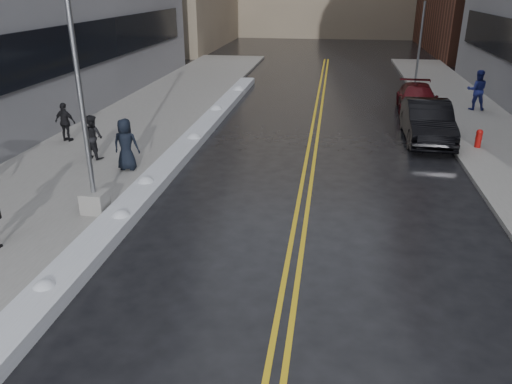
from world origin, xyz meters
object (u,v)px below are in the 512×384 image
at_px(pedestrian_b, 93,137).
at_px(car_maroon, 417,99).
at_px(car_black, 427,121).
at_px(pedestrian_east, 477,90).
at_px(traffic_signal, 421,30).
at_px(pedestrian_c, 126,144).
at_px(fire_hydrant, 479,137).
at_px(lamppost, 85,131).
at_px(pedestrian_d, 65,122).

height_order(pedestrian_b, car_maroon, pedestrian_b).
bearing_deg(car_black, pedestrian_east, 60.60).
xyz_separation_m(traffic_signal, pedestrian_b, (-13.92, -17.55, -2.44)).
xyz_separation_m(pedestrian_east, car_maroon, (-2.94, -0.37, -0.47)).
bearing_deg(pedestrian_c, pedestrian_east, -143.41).
relative_size(fire_hydrant, pedestrian_east, 0.36).
bearing_deg(car_black, pedestrian_b, -158.58).
relative_size(pedestrian_c, car_black, 0.36).
relative_size(traffic_signal, pedestrian_b, 3.68).
bearing_deg(lamppost, pedestrian_b, 115.49).
distance_m(fire_hydrant, pedestrian_b, 14.86).
xyz_separation_m(lamppost, pedestrian_east, (13.74, 14.67, -1.38)).
height_order(pedestrian_b, pedestrian_east, pedestrian_east).
bearing_deg(car_maroon, traffic_signal, 85.98).
bearing_deg(pedestrian_b, traffic_signal, -104.53).
bearing_deg(pedestrian_b, pedestrian_east, -123.30).
height_order(fire_hydrant, car_black, car_black).
distance_m(pedestrian_b, pedestrian_d, 2.80).
relative_size(pedestrian_d, car_black, 0.32).
distance_m(fire_hydrant, car_maroon, 6.48).
distance_m(pedestrian_b, pedestrian_east, 18.87).
relative_size(pedestrian_b, car_maroon, 0.35).
xyz_separation_m(fire_hydrant, pedestrian_d, (-16.50, -1.68, 0.40)).
bearing_deg(pedestrian_c, car_maroon, -137.78).
relative_size(lamppost, pedestrian_b, 4.67).
xyz_separation_m(pedestrian_b, pedestrian_c, (1.69, -0.97, 0.09)).
bearing_deg(car_black, lamppost, -137.89).
xyz_separation_m(lamppost, fire_hydrant, (12.30, 8.00, -1.98)).
xyz_separation_m(pedestrian_c, pedestrian_east, (14.17, 11.20, 0.10)).
bearing_deg(pedestrian_b, pedestrian_d, -18.06).
bearing_deg(pedestrian_east, lamppost, 50.50).
relative_size(traffic_signal, car_maroon, 1.27).
bearing_deg(lamppost, car_maroon, 52.95).
bearing_deg(lamppost, pedestrian_d, 123.62).
height_order(traffic_signal, pedestrian_b, traffic_signal).
relative_size(traffic_signal, car_black, 1.19).
distance_m(lamppost, pedestrian_c, 3.80).
bearing_deg(pedestrian_c, pedestrian_d, -38.79).
height_order(pedestrian_b, car_black, pedestrian_b).
bearing_deg(traffic_signal, car_black, -95.86).
relative_size(traffic_signal, pedestrian_east, 2.99).
bearing_deg(fire_hydrant, pedestrian_b, -166.17).
bearing_deg(lamppost, traffic_signal, 61.79).
height_order(lamppost, car_maroon, lamppost).
relative_size(pedestrian_d, car_maroon, 0.34).
bearing_deg(car_maroon, lamppost, -123.67).
xyz_separation_m(pedestrian_b, car_black, (12.60, 4.68, -0.14)).
distance_m(pedestrian_c, car_black, 12.29).
height_order(pedestrian_d, pedestrian_east, pedestrian_east).
relative_size(lamppost, car_maroon, 1.62).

